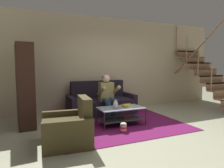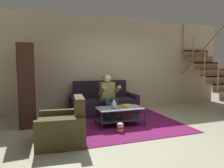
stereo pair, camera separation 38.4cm
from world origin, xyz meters
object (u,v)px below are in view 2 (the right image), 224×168
object	(u,v)px
vase	(114,105)
couch	(103,103)
armchair	(63,128)
coffee_table	(119,114)
book_stack	(126,106)
popcorn_tub	(120,128)
person_seated_center	(109,94)
bookshelf	(25,91)

from	to	relation	value
vase	couch	bearing A→B (deg)	84.60
armchair	couch	bearing A→B (deg)	54.99
coffee_table	book_stack	bearing A→B (deg)	2.48
vase	popcorn_tub	xyz separation A→B (m)	(-0.02, -0.44, -0.41)
person_seated_center	armchair	xyz separation A→B (m)	(-1.32, -1.36, -0.36)
bookshelf	coffee_table	bearing A→B (deg)	-21.34
vase	popcorn_tub	bearing A→B (deg)	-92.06
person_seated_center	book_stack	size ratio (longest dim) A/B	4.67
book_stack	armchair	distance (m)	1.68
coffee_table	person_seated_center	bearing A→B (deg)	93.09
book_stack	popcorn_tub	distance (m)	0.70
popcorn_tub	couch	bearing A→B (deg)	85.46
vase	armchair	world-z (taller)	armchair
bookshelf	vase	bearing A→B (deg)	-24.23
bookshelf	popcorn_tub	world-z (taller)	bookshelf
book_stack	popcorn_tub	size ratio (longest dim) A/B	1.20
couch	bookshelf	xyz separation A→B (m)	(-2.06, -0.41, 0.49)
book_stack	armchair	bearing A→B (deg)	-156.53
book_stack	popcorn_tub	world-z (taller)	book_stack
book_stack	armchair	size ratio (longest dim) A/B	0.26
armchair	vase	bearing A→B (deg)	26.70
person_seated_center	vase	size ratio (longest dim) A/B	6.07
person_seated_center	coffee_table	distance (m)	0.79
vase	armchair	size ratio (longest dim) A/B	0.20
couch	vase	distance (m)	1.31
couch	person_seated_center	bearing A→B (deg)	-90.00
person_seated_center	bookshelf	bearing A→B (deg)	176.79
coffee_table	vase	size ratio (longest dim) A/B	5.61
vase	book_stack	bearing A→B (deg)	10.33
person_seated_center	popcorn_tub	world-z (taller)	person_seated_center
couch	coffee_table	world-z (taller)	couch
book_stack	popcorn_tub	bearing A→B (deg)	-124.37
bookshelf	popcorn_tub	bearing A→B (deg)	-34.38
couch	book_stack	distance (m)	1.25
coffee_table	bookshelf	world-z (taller)	bookshelf
couch	popcorn_tub	world-z (taller)	couch
couch	armchair	size ratio (longest dim) A/B	2.01
book_stack	armchair	xyz separation A→B (m)	(-1.53, -0.66, -0.17)
couch	person_seated_center	size ratio (longest dim) A/B	1.64
person_seated_center	bookshelf	size ratio (longest dim) A/B	0.61
couch	popcorn_tub	bearing A→B (deg)	-94.54
couch	book_stack	size ratio (longest dim) A/B	7.67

